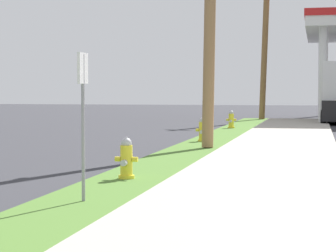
{
  "coord_description": "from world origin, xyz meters",
  "views": [
    {
      "loc": [
        4.01,
        0.49,
        1.71
      ],
      "look_at": [
        0.95,
        14.83,
        0.95
      ],
      "focal_mm": 74.45,
      "sensor_mm": 36.0,
      "label": 1
    }
  ],
  "objects": [
    {
      "name": "fire_hydrant_second",
      "position": [
        0.68,
        12.51,
        0.45
      ],
      "size": [
        0.42,
        0.38,
        0.74
      ],
      "color": "yellow",
      "rests_on": "grass_verge"
    },
    {
      "name": "fire_hydrant_fourth",
      "position": [
        0.52,
        29.51,
        0.45
      ],
      "size": [
        0.42,
        0.37,
        0.74
      ],
      "color": "yellow",
      "rests_on": "grass_verge"
    },
    {
      "name": "fire_hydrant_third",
      "position": [
        0.55,
        21.81,
        0.45
      ],
      "size": [
        0.42,
        0.37,
        0.74
      ],
      "color": "yellow",
      "rests_on": "grass_verge"
    },
    {
      "name": "street_sign_post",
      "position": [
        0.75,
        9.93,
        1.63
      ],
      "size": [
        0.05,
        0.36,
        2.12
      ],
      "color": "gray",
      "rests_on": "grass_verge"
    },
    {
      "name": "utility_pole_background",
      "position": [
        1.25,
        38.71,
        4.99
      ],
      "size": [
        1.28,
        0.8,
        9.57
      ],
      "color": "olive",
      "rests_on": "grass_verge"
    }
  ]
}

